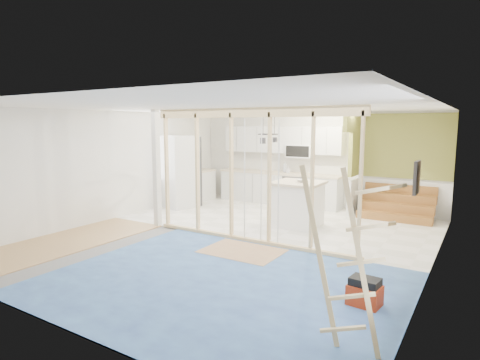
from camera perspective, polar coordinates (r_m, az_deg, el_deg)
The scene contains 17 objects.
room at distance 7.79m, azimuth -0.50°, elevation 0.69°, with size 7.01×8.01×2.61m.
floor_overlays at distance 8.07m, azimuth 0.19°, elevation -8.42°, with size 7.00×8.00×0.03m.
stud_frame at distance 7.88m, azimuth -1.83°, elevation 2.79°, with size 4.66×0.14×2.60m.
base_cabinets at distance 11.58m, azimuth 1.65°, elevation -1.10°, with size 4.45×2.24×0.93m.
upper_cabinets at distance 11.49m, azimuth 6.15°, elevation 5.57°, with size 3.60×0.41×0.85m.
green_partition at distance 10.49m, azimuth 20.04°, elevation 0.12°, with size 2.25×1.51×2.60m.
pot_rack at distance 9.53m, azimuth 4.04°, elevation 6.19°, with size 0.52×0.52×0.72m.
sheathing_panel at distance 4.69m, azimuth 23.17°, elevation -4.79°, with size 0.02×4.00×2.60m, color #9D7155.
electrical_panel at distance 5.22m, azimuth 23.84°, elevation 0.32°, with size 0.04×0.30×0.40m, color #36373B.
ceiling_light at distance 9.92m, azimuth 16.00°, elevation 9.11°, with size 0.32×0.32×0.08m, color #FFEABF.
fridge at distance 11.13m, azimuth -8.72°, elevation 1.15°, with size 1.03×1.00×1.98m.
island at distance 9.06m, azimuth 8.21°, elevation -3.46°, with size 1.06×1.06×1.02m.
bowl at distance 8.94m, azimuth 8.83°, elevation -0.08°, with size 0.25×0.25×0.06m, color silver.
soap_bottle_a at distance 11.46m, azimuth 6.42°, elevation 1.86°, with size 0.12×0.12×0.30m, color #AAB2BD.
soap_bottle_b at distance 11.27m, azimuth 6.88°, elevation 1.47°, with size 0.09×0.09×0.19m, color silver.
toolbox at distance 5.46m, azimuth 17.31°, elevation -15.07°, with size 0.42×0.34×0.37m.
ladder at distance 4.11m, azimuth 14.74°, elevation -11.13°, with size 1.00×0.18×1.87m.
Camera 1 is at (4.13, -6.54, 2.28)m, focal length 30.00 mm.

